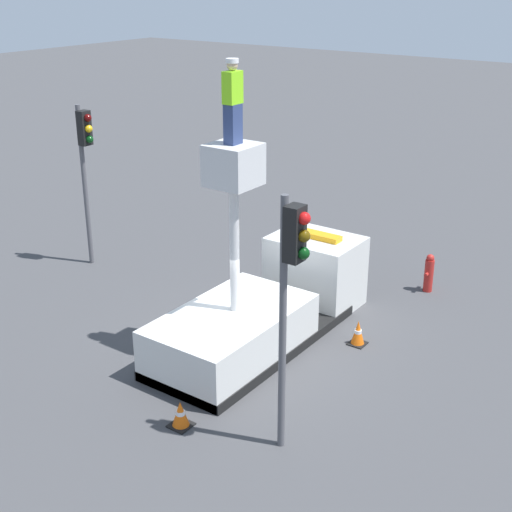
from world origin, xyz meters
TOP-DOWN VIEW (x-y plane):
  - ground_plane at (0.00, 0.00)m, footprint 120.00×120.00m
  - bucket_truck at (0.50, 0.00)m, footprint 6.63×2.37m
  - worker at (-0.70, 0.00)m, footprint 0.40×0.26m
  - traffic_light_pole at (-2.89, -2.89)m, footprint 0.34×0.57m
  - traffic_light_across at (1.31, 7.01)m, footprint 0.34×0.57m
  - fire_hydrant at (5.42, -2.22)m, footprint 0.50×0.26m
  - traffic_cone_rear at (-3.55, -0.77)m, footprint 0.44×0.44m
  - traffic_cone_curbside at (1.50, -2.07)m, footprint 0.41×0.41m

SIDE VIEW (x-z plane):
  - ground_plane at x=0.00m, z-range 0.00..0.00m
  - traffic_cone_rear at x=-3.55m, z-range -0.02..0.55m
  - traffic_cone_curbside at x=1.50m, z-range -0.02..0.61m
  - fire_hydrant at x=5.42m, z-range -0.01..1.11m
  - bucket_truck at x=0.50m, z-range -1.72..3.38m
  - traffic_light_across at x=1.31m, z-range 1.03..5.93m
  - traffic_light_pole at x=-2.89m, z-range 1.05..6.08m
  - worker at x=-0.70m, z-range 5.11..6.86m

